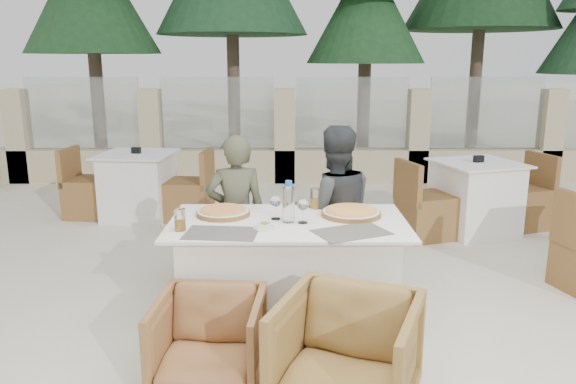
{
  "coord_description": "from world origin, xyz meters",
  "views": [
    {
      "loc": [
        0.02,
        -3.6,
        1.84
      ],
      "look_at": [
        0.04,
        0.33,
        0.9
      ],
      "focal_mm": 35.0,
      "sensor_mm": 36.0,
      "label": 1
    }
  ],
  "objects_px": {
    "beer_glass_left": "(180,220)",
    "armchair_far_left": "(225,243)",
    "diner_left": "(236,216)",
    "bg_table_a": "(138,186)",
    "wine_glass_near": "(303,210)",
    "pizza_left": "(223,212)",
    "armchair_near_left": "(209,343)",
    "pizza_right": "(351,212)",
    "wine_glass_centre": "(276,206)",
    "bg_table_b": "(476,197)",
    "olive_dish": "(265,225)",
    "diner_right": "(334,214)",
    "dining_table": "(288,275)",
    "water_bottle": "(289,202)",
    "beer_glass_right": "(315,199)",
    "armchair_near_right": "(346,358)",
    "armchair_far_right": "(332,259)"
  },
  "relations": [
    {
      "from": "beer_glass_left",
      "to": "armchair_far_left",
      "type": "bearing_deg",
      "value": 82.14
    },
    {
      "from": "diner_left",
      "to": "bg_table_a",
      "type": "distance_m",
      "value": 2.59
    },
    {
      "from": "wine_glass_near",
      "to": "pizza_left",
      "type": "bearing_deg",
      "value": 160.79
    },
    {
      "from": "beer_glass_left",
      "to": "armchair_near_left",
      "type": "relative_size",
      "value": 0.23
    },
    {
      "from": "pizza_right",
      "to": "wine_glass_centre",
      "type": "bearing_deg",
      "value": -170.19
    },
    {
      "from": "armchair_far_left",
      "to": "bg_table_b",
      "type": "height_order",
      "value": "bg_table_b"
    },
    {
      "from": "pizza_right",
      "to": "olive_dish",
      "type": "height_order",
      "value": "pizza_right"
    },
    {
      "from": "armchair_far_left",
      "to": "diner_right",
      "type": "bearing_deg",
      "value": 144.03
    },
    {
      "from": "dining_table",
      "to": "olive_dish",
      "type": "bearing_deg",
      "value": -131.56
    },
    {
      "from": "water_bottle",
      "to": "diner_left",
      "type": "height_order",
      "value": "diner_left"
    },
    {
      "from": "beer_glass_right",
      "to": "bg_table_a",
      "type": "height_order",
      "value": "beer_glass_right"
    },
    {
      "from": "armchair_near_left",
      "to": "diner_right",
      "type": "bearing_deg",
      "value": 62.1
    },
    {
      "from": "water_bottle",
      "to": "wine_glass_centre",
      "type": "relative_size",
      "value": 1.54
    },
    {
      "from": "beer_glass_right",
      "to": "armchair_far_left",
      "type": "xyz_separation_m",
      "value": [
        -0.74,
        0.56,
        -0.53
      ]
    },
    {
      "from": "water_bottle",
      "to": "beer_glass_right",
      "type": "height_order",
      "value": "water_bottle"
    },
    {
      "from": "pizza_left",
      "to": "olive_dish",
      "type": "distance_m",
      "value": 0.44
    },
    {
      "from": "pizza_right",
      "to": "bg_table_a",
      "type": "bearing_deg",
      "value": 129.52
    },
    {
      "from": "armchair_far_left",
      "to": "bg_table_b",
      "type": "bearing_deg",
      "value": -164.79
    },
    {
      "from": "pizza_left",
      "to": "armchair_far_left",
      "type": "relative_size",
      "value": 0.55
    },
    {
      "from": "armchair_far_left",
      "to": "beer_glass_left",
      "type": "bearing_deg",
      "value": 70.15
    },
    {
      "from": "pizza_left",
      "to": "armchair_near_left",
      "type": "distance_m",
      "value": 1.04
    },
    {
      "from": "beer_glass_right",
      "to": "armchair_near_left",
      "type": "distance_m",
      "value": 1.39
    },
    {
      "from": "pizza_left",
      "to": "armchair_near_right",
      "type": "height_order",
      "value": "pizza_left"
    },
    {
      "from": "olive_dish",
      "to": "armchair_near_left",
      "type": "xyz_separation_m",
      "value": [
        -0.3,
        -0.59,
        -0.51
      ]
    },
    {
      "from": "armchair_far_left",
      "to": "wine_glass_near",
      "type": "bearing_deg",
      "value": 112.09
    },
    {
      "from": "beer_glass_left",
      "to": "diner_right",
      "type": "xyz_separation_m",
      "value": [
        1.04,
        0.71,
        -0.16
      ]
    },
    {
      "from": "diner_right",
      "to": "water_bottle",
      "type": "bearing_deg",
      "value": 49.25
    },
    {
      "from": "diner_left",
      "to": "diner_right",
      "type": "relative_size",
      "value": 0.94
    },
    {
      "from": "pizza_left",
      "to": "bg_table_b",
      "type": "xyz_separation_m",
      "value": [
        2.47,
        2.06,
        -0.41
      ]
    },
    {
      "from": "armchair_near_right",
      "to": "pizza_left",
      "type": "bearing_deg",
      "value": 145.16
    },
    {
      "from": "wine_glass_centre",
      "to": "wine_glass_near",
      "type": "bearing_deg",
      "value": -26.23
    },
    {
      "from": "pizza_right",
      "to": "armchair_near_left",
      "type": "relative_size",
      "value": 0.68
    },
    {
      "from": "armchair_near_right",
      "to": "water_bottle",
      "type": "bearing_deg",
      "value": 128.7
    },
    {
      "from": "beer_glass_left",
      "to": "diner_left",
      "type": "xyz_separation_m",
      "value": [
        0.28,
        0.8,
        -0.2
      ]
    },
    {
      "from": "beer_glass_left",
      "to": "armchair_far_right",
      "type": "relative_size",
      "value": 0.22
    },
    {
      "from": "armchair_near_right",
      "to": "bg_table_a",
      "type": "xyz_separation_m",
      "value": [
        -2.05,
        3.78,
        0.06
      ]
    },
    {
      "from": "water_bottle",
      "to": "diner_right",
      "type": "relative_size",
      "value": 0.21
    },
    {
      "from": "dining_table",
      "to": "diner_right",
      "type": "relative_size",
      "value": 1.18
    },
    {
      "from": "dining_table",
      "to": "beer_glass_right",
      "type": "relative_size",
      "value": 10.8
    },
    {
      "from": "pizza_right",
      "to": "armchair_far_left",
      "type": "height_order",
      "value": "pizza_right"
    },
    {
      "from": "armchair_far_right",
      "to": "diner_right",
      "type": "height_order",
      "value": "diner_right"
    },
    {
      "from": "dining_table",
      "to": "diner_left",
      "type": "distance_m",
      "value": 0.76
    },
    {
      "from": "wine_glass_centre",
      "to": "bg_table_b",
      "type": "height_order",
      "value": "wine_glass_centre"
    },
    {
      "from": "water_bottle",
      "to": "bg_table_a",
      "type": "height_order",
      "value": "water_bottle"
    },
    {
      "from": "armchair_far_left",
      "to": "diner_right",
      "type": "xyz_separation_m",
      "value": [
        0.88,
        -0.39,
        0.37
      ]
    },
    {
      "from": "pizza_left",
      "to": "pizza_right",
      "type": "xyz_separation_m",
      "value": [
        0.89,
        -0.01,
        0.0
      ]
    },
    {
      "from": "armchair_near_right",
      "to": "bg_table_b",
      "type": "bearing_deg",
      "value": 83.47
    },
    {
      "from": "beer_glass_right",
      "to": "armchair_near_right",
      "type": "relative_size",
      "value": 0.21
    },
    {
      "from": "pizza_right",
      "to": "armchair_far_right",
      "type": "relative_size",
      "value": 0.66
    },
    {
      "from": "wine_glass_near",
      "to": "armchair_near_right",
      "type": "relative_size",
      "value": 0.26
    }
  ]
}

